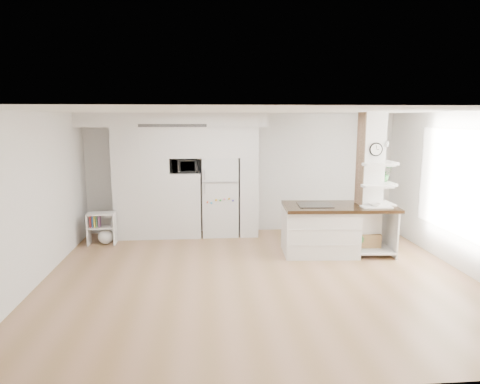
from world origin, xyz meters
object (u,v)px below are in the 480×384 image
object	(u,v)px
refrigerator	(220,196)
kitchen_island	(326,228)
bookshelf	(103,230)
floor_plant_a	(357,246)

from	to	relation	value
refrigerator	kitchen_island	xyz separation A→B (m)	(1.98, -1.53, -0.38)
refrigerator	bookshelf	world-z (taller)	refrigerator
bookshelf	floor_plant_a	bearing A→B (deg)	-16.36
kitchen_island	floor_plant_a	bearing A→B (deg)	-27.51
bookshelf	refrigerator	bearing A→B (deg)	10.88
refrigerator	floor_plant_a	xyz separation A→B (m)	(2.50, -1.85, -0.65)
kitchen_island	bookshelf	xyz separation A→B (m)	(-4.43, 0.99, -0.20)
bookshelf	floor_plant_a	size ratio (longest dim) A/B	1.50
kitchen_island	bookshelf	size ratio (longest dim) A/B	3.28
kitchen_island	bookshelf	bearing A→B (deg)	171.18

